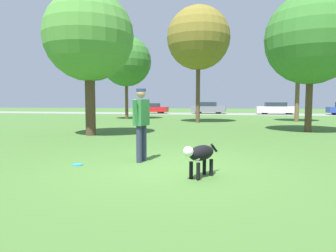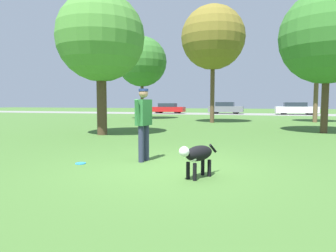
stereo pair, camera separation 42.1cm
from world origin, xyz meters
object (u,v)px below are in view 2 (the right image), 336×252
at_px(tree_near_left, 101,38).
at_px(parked_car_grey, 226,108).
at_px(tree_far_left, 142,62).
at_px(parked_car_white, 296,109).
at_px(tree_mid_center, 213,38).
at_px(tree_far_right, 318,52).
at_px(person, 144,118).
at_px(parked_car_red, 168,108).
at_px(tree_near_right, 328,37).
at_px(frisbee, 81,163).
at_px(dog, 197,155).

height_order(tree_near_left, parked_car_grey, tree_near_left).
distance_m(tree_far_left, parked_car_white, 18.70).
xyz_separation_m(tree_mid_center, tree_far_right, (6.82, 2.31, -0.88)).
height_order(person, parked_car_white, person).
bearing_deg(parked_car_red, tree_far_right, -42.99).
bearing_deg(parked_car_white, tree_far_right, -92.67).
height_order(person, tree_far_right, tree_far_right).
bearing_deg(parked_car_grey, parked_car_red, -176.14).
xyz_separation_m(tree_mid_center, parked_car_white, (7.30, 15.38, -5.00)).
bearing_deg(parked_car_grey, person, -87.15).
height_order(tree_far_right, parked_car_white, tree_far_right).
bearing_deg(person, tree_near_right, -21.89).
xyz_separation_m(frisbee, parked_car_grey, (0.74, 30.13, 0.69)).
xyz_separation_m(tree_far_right, parked_car_red, (-14.22, 13.14, -4.16)).
bearing_deg(tree_mid_center, tree_near_left, -112.04).
bearing_deg(tree_far_right, tree_far_left, 176.42).
bearing_deg(parked_car_red, person, -75.75).
bearing_deg(tree_far_left, dog, -66.51).
distance_m(person, parked_car_red, 30.17).
bearing_deg(parked_car_grey, frisbee, -89.62).
bearing_deg(tree_near_left, parked_car_grey, 82.63).
relative_size(tree_mid_center, parked_car_grey, 1.92).
relative_size(tree_mid_center, parked_car_white, 1.77).
xyz_separation_m(person, parked_car_white, (7.15, 29.15, -0.34)).
bearing_deg(tree_mid_center, parked_car_white, 64.61).
distance_m(frisbee, tree_far_left, 18.87).
distance_m(tree_near_right, tree_mid_center, 8.07).
distance_m(tree_near_left, tree_mid_center, 9.65).
bearing_deg(tree_near_right, dog, -113.35).
height_order(tree_near_right, parked_car_red, tree_near_right).
xyz_separation_m(tree_near_right, parked_car_red, (-13.14, 20.95, -3.65)).
bearing_deg(parked_car_red, tree_near_left, -81.28).
distance_m(person, tree_far_right, 17.80).
xyz_separation_m(dog, frisbee, (-2.78, 0.55, -0.43)).
xyz_separation_m(tree_near_left, tree_mid_center, (3.57, 8.82, 1.60)).
bearing_deg(parked_car_white, tree_near_left, -114.75).
distance_m(tree_mid_center, tree_far_right, 7.25).
distance_m(tree_far_left, tree_mid_center, 7.03).
bearing_deg(parked_car_red, tree_near_right, -58.16).
relative_size(frisbee, tree_far_left, 0.03).
relative_size(tree_near_left, tree_mid_center, 0.76).
bearing_deg(parked_car_grey, parked_car_white, -0.58).
height_order(dog, parked_car_white, parked_car_white).
relative_size(tree_near_right, parked_car_grey, 1.56).
xyz_separation_m(tree_far_left, tree_far_right, (13.04, -0.82, 0.08)).
bearing_deg(tree_far_right, person, -112.53).
xyz_separation_m(tree_far_right, parked_car_grey, (-7.22, 13.39, -4.09)).
distance_m(dog, tree_far_right, 18.56).
distance_m(tree_near_right, tree_far_right, 7.90).
bearing_deg(tree_near_left, parked_car_white, 65.81).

